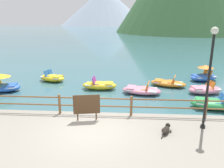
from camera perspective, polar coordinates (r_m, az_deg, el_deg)
name	(u,v)px	position (r m, az deg, el deg)	size (l,w,h in m)	color
ground_plane	(121,41)	(48.55, 2.18, 10.68)	(200.00, 200.00, 0.00)	#3D6B75
promenade_dock	(79,168)	(7.78, -8.30, -20.20)	(28.00, 8.00, 0.40)	gray
dock_railing	(95,103)	(10.67, -4.31, -4.79)	(23.92, 0.12, 0.95)	brown
lamp_post	(210,70)	(9.55, 23.42, 3.25)	(0.28, 0.28, 4.10)	black
sign_board	(87,105)	(10.06, -6.42, -5.23)	(1.17, 0.25, 1.19)	silver
dog_resting	(166,129)	(9.47, 13.50, -11.08)	(0.52, 1.01, 0.26)	black
pedal_boat_0	(52,78)	(18.38, -14.82, 1.55)	(2.39, 1.82, 0.86)	yellow
pedal_boat_1	(141,90)	(14.98, 7.39, -1.52)	(2.72, 1.74, 0.81)	pink
pedal_boat_2	(100,85)	(15.82, -3.13, -0.28)	(2.42, 1.19, 0.87)	yellow
pedal_boat_3	(205,89)	(16.09, 22.37, -1.28)	(2.42, 1.62, 0.85)	pink
pedal_boat_4	(3,85)	(16.97, -25.71, -0.29)	(2.38, 1.69, 1.23)	blue
pedal_boat_5	(204,75)	(19.29, 22.10, 2.00)	(2.51, 1.94, 1.25)	blue
pedal_boat_6	(213,104)	(13.64, 24.20, -4.51)	(2.63, 1.63, 0.88)	green
pedal_boat_7	(168,83)	(16.96, 13.91, 0.23)	(2.76, 1.87, 0.80)	orange
distant_peak	(105,7)	(148.53, -1.85, 18.88)	(55.02, 55.02, 22.63)	#93A3B7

